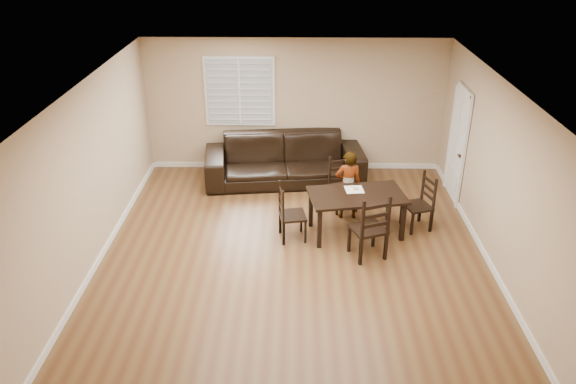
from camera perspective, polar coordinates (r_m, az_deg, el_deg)
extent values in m
plane|color=brown|center=(8.80, 0.55, -6.72)|extent=(7.00, 7.00, 0.00)
cube|color=tan|center=(11.41, 0.72, 8.75)|extent=(6.00, 0.04, 2.70)
cube|color=tan|center=(5.19, 0.29, -15.38)|extent=(6.00, 0.04, 2.70)
cube|color=tan|center=(8.69, -19.62, 1.33)|extent=(0.04, 7.00, 2.70)
cube|color=tan|center=(8.66, 20.85, 1.04)|extent=(0.04, 7.00, 2.70)
cube|color=white|center=(7.67, 0.63, 10.44)|extent=(6.00, 7.00, 0.04)
cube|color=white|center=(11.33, -4.93, 10.12)|extent=(1.40, 0.08, 1.40)
cube|color=white|center=(10.70, 16.84, 4.53)|extent=(0.06, 0.94, 2.05)
cylinder|color=#332114|center=(10.45, 17.03, 3.53)|extent=(0.06, 0.06, 0.02)
cube|color=white|center=(11.85, 0.68, 2.73)|extent=(6.00, 0.03, 0.10)
cube|color=white|center=(9.28, -18.32, -5.96)|extent=(0.03, 7.00, 0.10)
cube|color=white|center=(9.25, 19.48, -6.25)|extent=(0.03, 7.00, 0.10)
cube|color=black|center=(9.19, 7.01, -0.35)|extent=(1.67, 1.12, 0.04)
cube|color=black|center=(8.91, 3.20, -3.75)|extent=(0.08, 0.08, 0.68)
cube|color=black|center=(9.27, 11.59, -3.00)|extent=(0.08, 0.08, 0.68)
cube|color=black|center=(9.51, 2.32, -1.64)|extent=(0.08, 0.08, 0.68)
cube|color=black|center=(9.85, 10.23, -1.02)|extent=(0.08, 0.08, 0.68)
cube|color=black|center=(10.07, 5.63, 0.42)|extent=(0.55, 0.54, 0.04)
cube|color=black|center=(10.19, 5.22, 1.19)|extent=(0.43, 0.19, 0.98)
cube|color=black|center=(9.95, 4.99, -1.29)|extent=(0.05, 0.05, 0.40)
cube|color=black|center=(10.10, 6.96, -0.96)|extent=(0.05, 0.05, 0.40)
cube|color=black|center=(10.24, 4.20, -0.43)|extent=(0.05, 0.05, 0.40)
cube|color=black|center=(10.38, 6.13, -0.12)|extent=(0.05, 0.05, 0.40)
cube|color=black|center=(8.71, 8.15, -3.74)|extent=(0.63, 0.61, 0.04)
cube|color=black|center=(8.52, 8.83, -3.95)|extent=(0.48, 0.22, 1.10)
cube|color=black|center=(9.08, 8.68, -4.26)|extent=(0.06, 0.06, 0.45)
cube|color=black|center=(8.90, 6.24, -4.77)|extent=(0.06, 0.06, 0.45)
cube|color=black|center=(8.78, 9.89, -5.49)|extent=(0.06, 0.06, 0.45)
cube|color=black|center=(8.60, 7.38, -6.04)|extent=(0.06, 0.06, 0.45)
cube|color=black|center=(9.11, 0.48, -2.40)|extent=(0.48, 0.50, 0.04)
cube|color=black|center=(9.05, -0.67, -2.12)|extent=(0.12, 0.44, 0.97)
cube|color=black|center=(9.09, 1.77, -4.09)|extent=(0.05, 0.05, 0.40)
cube|color=black|center=(9.41, 1.33, -2.94)|extent=(0.05, 0.05, 0.40)
cube|color=black|center=(9.03, -0.42, -4.28)|extent=(0.05, 0.05, 0.40)
cube|color=black|center=(9.36, -0.78, -3.11)|extent=(0.05, 0.05, 0.40)
cube|color=black|center=(9.65, 12.99, -1.39)|extent=(0.53, 0.54, 0.04)
cube|color=black|center=(9.71, 13.98, -0.88)|extent=(0.17, 0.43, 0.97)
cube|color=black|center=(9.81, 11.44, -2.18)|extent=(0.05, 0.05, 0.40)
cube|color=black|center=(9.53, 12.49, -3.21)|extent=(0.05, 0.05, 0.40)
cube|color=black|center=(9.98, 13.22, -1.88)|extent=(0.05, 0.05, 0.40)
cube|color=black|center=(9.69, 14.31, -2.89)|extent=(0.05, 0.05, 0.40)
imported|color=gray|center=(9.71, 6.12, 0.71)|extent=(0.48, 0.33, 1.24)
cube|color=beige|center=(9.33, 6.74, 0.26)|extent=(0.33, 0.33, 0.00)
torus|color=#BD8B44|center=(9.33, 6.86, 0.36)|extent=(0.09, 0.09, 0.03)
torus|color=white|center=(9.33, 6.86, 0.41)|extent=(0.08, 0.08, 0.02)
imported|color=black|center=(11.12, -0.37, 3.34)|extent=(3.22, 1.55, 0.91)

